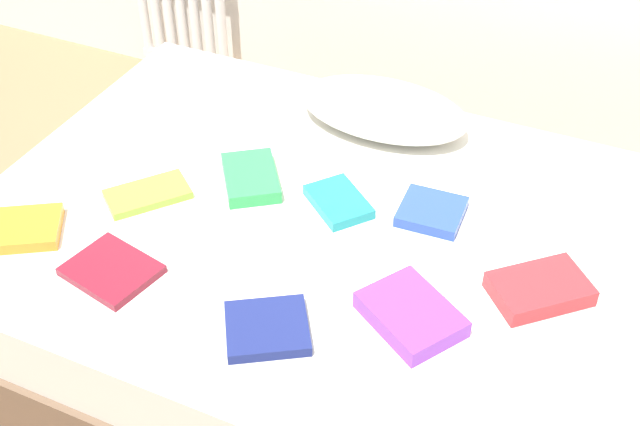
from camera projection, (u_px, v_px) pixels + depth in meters
name	position (u px, v px, depth m)	size (l,w,h in m)	color
ground_plane	(314.00, 332.00, 2.73)	(8.00, 8.00, 0.00)	#93704C
bed	(313.00, 279.00, 2.57)	(2.00, 1.50, 0.50)	brown
radiator	(180.00, 7.00, 3.70)	(0.46, 0.04, 0.58)	white
pillow	(383.00, 109.00, 2.72)	(0.58, 0.32, 0.14)	white
textbook_orange	(25.00, 229.00, 2.34)	(0.20, 0.17, 0.04)	orange
textbook_navy	(267.00, 328.00, 2.05)	(0.21, 0.19, 0.03)	navy
textbook_lime	(148.00, 194.00, 2.47)	(0.24, 0.13, 0.02)	#8CC638
textbook_red	(540.00, 289.00, 2.14)	(0.25, 0.16, 0.05)	red
textbook_blue	(432.00, 212.00, 2.40)	(0.18, 0.17, 0.03)	#2847B7
textbook_purple	(411.00, 314.00, 2.07)	(0.25, 0.19, 0.05)	purple
textbook_green	(251.00, 178.00, 2.52)	(0.23, 0.16, 0.04)	green
textbook_maroon	(112.00, 270.00, 2.22)	(0.23, 0.19, 0.02)	maroon
textbook_teal	(338.00, 202.00, 2.44)	(0.20, 0.14, 0.03)	teal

